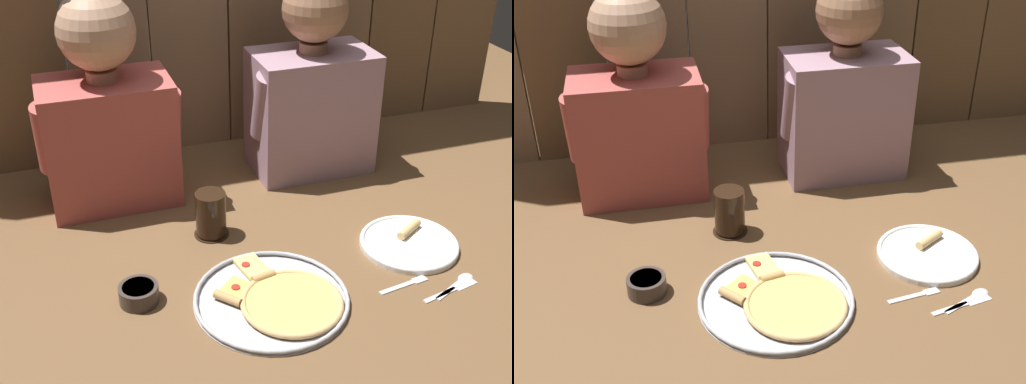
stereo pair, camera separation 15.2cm
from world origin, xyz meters
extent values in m
plane|color=brown|center=(0.00, 0.00, 0.00)|extent=(3.20, 3.20, 0.00)
cylinder|color=#B2B2B7|center=(-0.04, -0.08, 0.00)|extent=(0.35, 0.35, 0.01)
torus|color=#B2B2B7|center=(-0.04, -0.08, 0.01)|extent=(0.35, 0.35, 0.01)
cylinder|color=#B23823|center=(0.00, -0.11, 0.01)|extent=(0.22, 0.22, 0.00)
cylinder|color=#EFC660|center=(0.00, -0.11, 0.01)|extent=(0.21, 0.21, 0.01)
torus|color=tan|center=(0.00, -0.11, 0.01)|extent=(0.23, 0.23, 0.01)
cube|color=#EABC56|center=(-0.10, -0.03, 0.01)|extent=(0.10, 0.10, 0.01)
cylinder|color=tan|center=(-0.13, -0.06, 0.02)|extent=(0.06, 0.06, 0.02)
cylinder|color=#A3281E|center=(-0.10, -0.03, 0.02)|extent=(0.02, 0.02, 0.00)
cube|color=#F4D170|center=(-0.04, 0.04, 0.01)|extent=(0.08, 0.11, 0.01)
cylinder|color=tan|center=(-0.03, -0.01, 0.02)|extent=(0.06, 0.03, 0.02)
cylinder|color=#A3281E|center=(-0.05, 0.05, 0.02)|extent=(0.02, 0.02, 0.00)
cylinder|color=white|center=(0.37, 0.01, 0.01)|extent=(0.25, 0.25, 0.01)
torus|color=white|center=(0.37, 0.01, 0.01)|extent=(0.25, 0.25, 0.01)
cylinder|color=tan|center=(0.39, 0.05, 0.02)|extent=(0.09, 0.06, 0.02)
cylinder|color=black|center=(-0.09, 0.22, 0.00)|extent=(0.09, 0.09, 0.01)
cylinder|color=black|center=(-0.09, 0.22, 0.06)|extent=(0.08, 0.08, 0.12)
cylinder|color=#3D332D|center=(-0.32, 0.02, 0.02)|extent=(0.09, 0.09, 0.04)
cylinder|color=#B23823|center=(-0.32, 0.02, 0.03)|extent=(0.07, 0.07, 0.02)
cube|color=silver|center=(0.25, -0.13, 0.00)|extent=(0.10, 0.03, 0.01)
cube|color=silver|center=(0.32, -0.12, 0.00)|extent=(0.04, 0.02, 0.01)
cube|color=silver|center=(0.33, -0.19, 0.00)|extent=(0.10, 0.03, 0.01)
cube|color=silver|center=(0.41, -0.17, 0.00)|extent=(0.06, 0.03, 0.00)
cube|color=silver|center=(0.36, -0.18, 0.00)|extent=(0.09, 0.05, 0.01)
ellipsoid|color=silver|center=(0.43, -0.15, 0.00)|extent=(0.05, 0.05, 0.01)
cube|color=#AD4C47|center=(-0.30, 0.49, 0.17)|extent=(0.35, 0.22, 0.35)
cylinder|color=tan|center=(-0.30, 0.49, 0.36)|extent=(0.08, 0.08, 0.03)
sphere|color=tan|center=(-0.30, 0.49, 0.48)|extent=(0.20, 0.20, 0.20)
sphere|color=black|center=(-0.30, 0.51, 0.49)|extent=(0.18, 0.18, 0.18)
cylinder|color=#AD4C47|center=(-0.45, 0.45, 0.23)|extent=(0.08, 0.11, 0.20)
cylinder|color=#AD4C47|center=(-0.14, 0.45, 0.23)|extent=(0.08, 0.12, 0.21)
cube|color=gray|center=(0.30, 0.49, 0.18)|extent=(0.35, 0.22, 0.36)
cylinder|color=#9E7051|center=(0.30, 0.49, 0.38)|extent=(0.08, 0.08, 0.03)
sphere|color=#9E7051|center=(0.30, 0.49, 0.48)|extent=(0.18, 0.18, 0.18)
sphere|color=brown|center=(0.30, 0.51, 0.50)|extent=(0.17, 0.17, 0.17)
cylinder|color=gray|center=(0.14, 0.45, 0.24)|extent=(0.08, 0.13, 0.21)
cylinder|color=gray|center=(0.45, 0.45, 0.24)|extent=(0.08, 0.12, 0.21)
camera|label=1|loc=(-0.44, -1.14, 0.95)|focal=45.64mm
camera|label=2|loc=(-0.29, -1.18, 0.95)|focal=45.64mm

